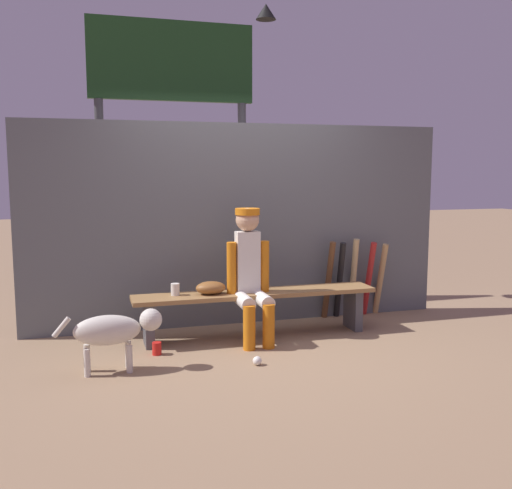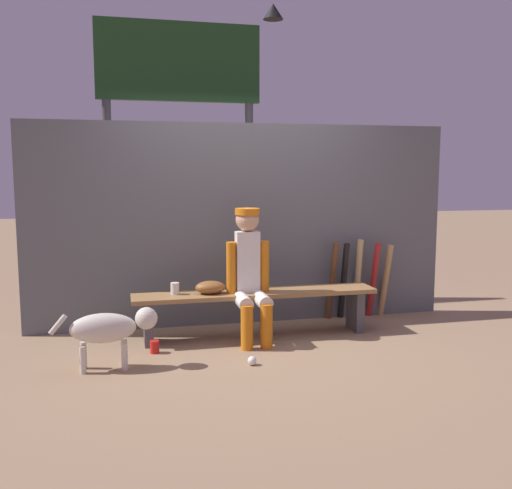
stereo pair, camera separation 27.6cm
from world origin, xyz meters
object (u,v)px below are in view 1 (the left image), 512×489
object	(u,v)px
player_seated	(251,271)
cup_on_ground	(157,348)
baseball_glove	(211,288)
dog	(115,330)
baseball	(257,361)
bat_aluminum_black	(340,280)
bat_aluminum_red	(369,279)
scoreboard	(177,94)
dugout_bench	(256,301)
bat_wood_tan	(380,279)
cup_on_bench	(175,289)
bat_wood_natural	(353,278)
bat_wood_dark	(329,280)

from	to	relation	value
player_seated	cup_on_ground	xyz separation A→B (m)	(-0.90, -0.19, -0.61)
baseball_glove	dog	world-z (taller)	baseball_glove
baseball	cup_on_ground	bearing A→B (deg)	146.32
bat_aluminum_black	dog	distance (m)	2.63
bat_aluminum_black	bat_aluminum_red	distance (m)	0.34
scoreboard	bat_aluminum_black	bearing A→B (deg)	-39.19
dugout_bench	dog	size ratio (longest dim) A/B	2.77
dugout_bench	bat_wood_tan	bearing A→B (deg)	15.74
cup_on_ground	baseball_glove	bearing A→B (deg)	28.41
bat_aluminum_red	cup_on_bench	size ratio (longest dim) A/B	7.58
bat_wood_tan	bat_wood_natural	bearing A→B (deg)	177.58
baseball_glove	bat_aluminum_black	size ratio (longest dim) A/B	0.34
bat_aluminum_red	baseball	distance (m)	2.06
bat_aluminum_black	dog	xyz separation A→B (m)	(-2.40, -1.06, -0.08)
dugout_bench	bat_aluminum_red	world-z (taller)	bat_aluminum_red
player_seated	cup_on_bench	distance (m)	0.72
player_seated	scoreboard	xyz separation A→B (m)	(-0.38, 1.78, 1.80)
bat_aluminum_black	cup_on_bench	bearing A→B (deg)	-167.96
bat_wood_natural	cup_on_ground	xyz separation A→B (m)	(-2.21, -0.74, -0.37)
bat_aluminum_black	baseball	xyz separation A→B (m)	(-1.28, -1.23, -0.38)
cup_on_ground	scoreboard	distance (m)	3.15
baseball_glove	bat_wood_dark	bearing A→B (deg)	16.88
cup_on_bench	scoreboard	distance (m)	2.57
bat_wood_natural	bat_aluminum_red	distance (m)	0.17
bat_wood_natural	scoreboard	bearing A→B (deg)	144.13
scoreboard	cup_on_ground	bearing A→B (deg)	-104.74
baseball_glove	scoreboard	bearing A→B (deg)	90.79
cup_on_ground	scoreboard	xyz separation A→B (m)	(0.52, 1.97, 2.41)
baseball_glove	scoreboard	size ratio (longest dim) A/B	0.08
player_seated	baseball_glove	distance (m)	0.40
baseball_glove	cup_on_bench	size ratio (longest dim) A/B	2.55
dugout_bench	cup_on_bench	size ratio (longest dim) A/B	21.21
player_seated	cup_on_bench	world-z (taller)	player_seated
player_seated	bat_wood_tan	size ratio (longest dim) A/B	1.54
bat_wood_natural	cup_on_ground	distance (m)	2.36
player_seated	baseball_glove	size ratio (longest dim) A/B	4.42
dog	baseball	bearing A→B (deg)	-8.83
baseball_glove	dog	xyz separation A→B (m)	(-0.90, -0.62, -0.17)
bat_wood_tan	dog	bearing A→B (deg)	-159.87
bat_aluminum_red	cup_on_ground	size ratio (longest dim) A/B	7.58
player_seated	scoreboard	distance (m)	2.56
cup_on_ground	bat_aluminum_black	bearing A→B (deg)	19.55
bat_aluminum_red	player_seated	bearing A→B (deg)	-160.72
dugout_bench	cup_on_ground	size ratio (longest dim) A/B	21.21
bat_wood_tan	cup_on_ground	distance (m)	2.66
bat_wood_dark	scoreboard	distance (m)	2.77
dugout_bench	bat_wood_tan	xyz separation A→B (m)	(1.55, 0.44, 0.06)
player_seated	baseball	world-z (taller)	player_seated
baseball_glove	bat_wood_natural	world-z (taller)	bat_wood_natural
baseball	cup_on_ground	xyz separation A→B (m)	(-0.76, 0.50, 0.02)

